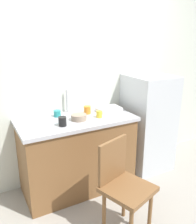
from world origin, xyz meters
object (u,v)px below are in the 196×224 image
object	(u,v)px
terracotta_bowl	(79,117)
cup_yellow	(99,114)
chair	(123,184)
cup_black	(62,121)
cup_orange	(87,110)
refrigerator	(148,123)
dish_tray	(109,109)
cup_teal	(57,113)

from	to	relation	value
terracotta_bowl	cup_yellow	world-z (taller)	cup_yellow
chair	cup_black	distance (m)	0.85
cup_orange	refrigerator	bearing A→B (deg)	-5.48
dish_tray	cup_black	distance (m)	0.69
chair	cup_yellow	size ratio (longest dim) A/B	11.54
chair	cup_teal	world-z (taller)	cup_teal
refrigerator	cup_teal	size ratio (longest dim) A/B	15.78
terracotta_bowl	cup_black	bearing A→B (deg)	-159.25
refrigerator	dish_tray	world-z (taller)	refrigerator
cup_orange	cup_black	distance (m)	0.46
refrigerator	cup_orange	bearing A→B (deg)	174.52
terracotta_bowl	cup_yellow	xyz separation A→B (m)	(0.24, -0.03, 0.01)
refrigerator	cup_yellow	distance (m)	0.85
dish_tray	cup_teal	distance (m)	0.62
dish_tray	cup_yellow	distance (m)	0.25
dish_tray	cup_black	world-z (taller)	cup_black
refrigerator	cup_black	distance (m)	1.30
terracotta_bowl	cup_black	size ratio (longest dim) A/B	1.77
cup_black	dish_tray	bearing A→B (deg)	16.42
refrigerator	cup_yellow	bearing A→B (deg)	-172.54
chair	cup_black	size ratio (longest dim) A/B	9.37
refrigerator	dish_tray	distance (m)	0.65
cup_black	cup_yellow	xyz separation A→B (m)	(0.46, 0.05, -0.01)
cup_orange	cup_yellow	bearing A→B (deg)	-72.33
refrigerator	terracotta_bowl	bearing A→B (deg)	-175.91
terracotta_bowl	cup_teal	bearing A→B (deg)	127.65
cup_teal	cup_yellow	size ratio (longest dim) A/B	1.05
cup_black	cup_yellow	distance (m)	0.46
dish_tray	cup_yellow	xyz separation A→B (m)	(-0.21, -0.14, 0.01)
dish_tray	cup_teal	bearing A→B (deg)	170.11
chair	cup_black	world-z (taller)	cup_black
chair	cup_yellow	world-z (taller)	cup_yellow
refrigerator	cup_orange	world-z (taller)	refrigerator
cup_teal	dish_tray	bearing A→B (deg)	-9.89
cup_yellow	chair	bearing A→B (deg)	-101.70
cup_teal	cup_black	world-z (taller)	cup_black
refrigerator	chair	distance (m)	1.27
chair	cup_teal	size ratio (longest dim) A/B	10.98
chair	refrigerator	bearing A→B (deg)	22.43
chair	dish_tray	bearing A→B (deg)	48.97
refrigerator	cup_yellow	xyz separation A→B (m)	(-0.80, -0.10, 0.28)
refrigerator	dish_tray	size ratio (longest dim) A/B	4.57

